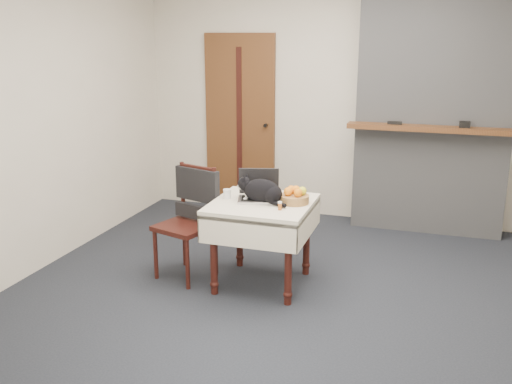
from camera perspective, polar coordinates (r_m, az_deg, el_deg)
ground at (r=4.69m, az=4.31°, el=-9.58°), size 4.50×4.50×0.00m
room_shell at (r=4.70m, az=6.14°, el=12.73°), size 4.52×4.01×2.61m
door at (r=6.56m, az=-1.60°, el=6.87°), size 0.82×0.10×2.00m
chimney at (r=6.02m, az=17.34°, el=8.26°), size 1.62×0.48×2.60m
side_table at (r=4.55m, az=0.61°, el=-2.37°), size 0.78×0.78×0.70m
laptop at (r=4.58m, az=0.27°, el=0.01°), size 0.39×0.36×0.24m
cat at (r=4.48m, az=0.67°, el=0.09°), size 0.44×0.22×0.22m
cream_jar at (r=4.62m, az=-2.90°, el=-0.18°), size 0.07×0.07×0.07m
pill_bottle at (r=4.31m, az=2.41°, el=-1.37°), size 0.03×0.03×0.07m
fruit_basket at (r=4.49m, az=3.88°, el=-0.45°), size 0.23×0.23×0.13m
desk_clutter at (r=4.52m, az=2.73°, el=-0.98°), size 0.12×0.03×0.01m
chair at (r=4.79m, az=-6.41°, el=-1.42°), size 0.53×0.52×0.94m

